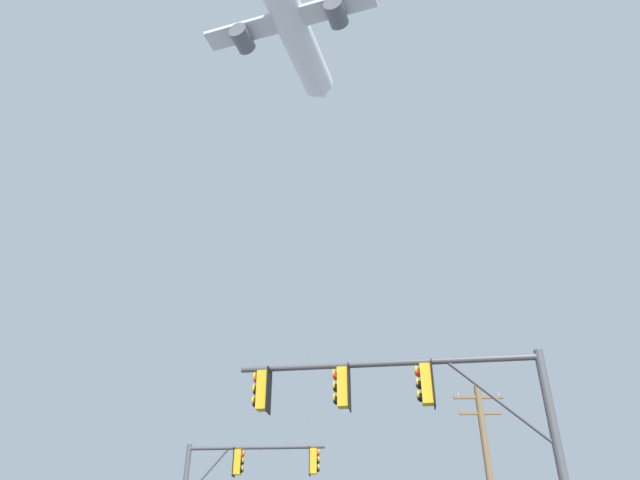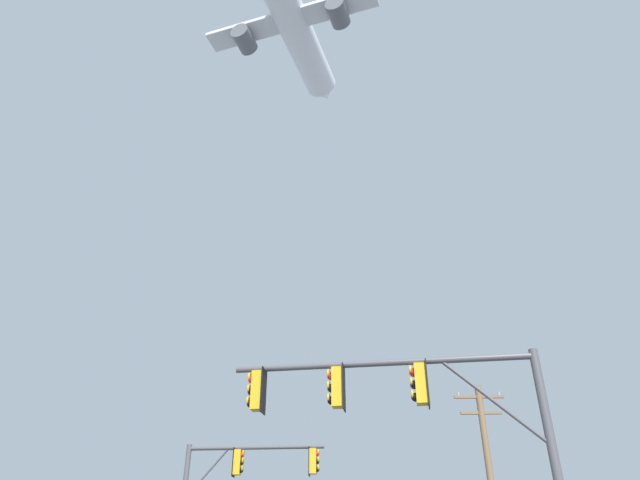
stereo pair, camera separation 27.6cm
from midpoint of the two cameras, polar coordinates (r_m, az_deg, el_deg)
name	(u,v)px [view 1 (the left image)]	position (r m, az deg, el deg)	size (l,w,h in m)	color
signal_pole_near	(418,412)	(13.03, 9.40, -16.97)	(6.95, 1.00, 5.86)	#4C4C51
airplane	(290,21)	(66.83, -3.18, 21.45)	(19.54, 25.30, 6.96)	white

